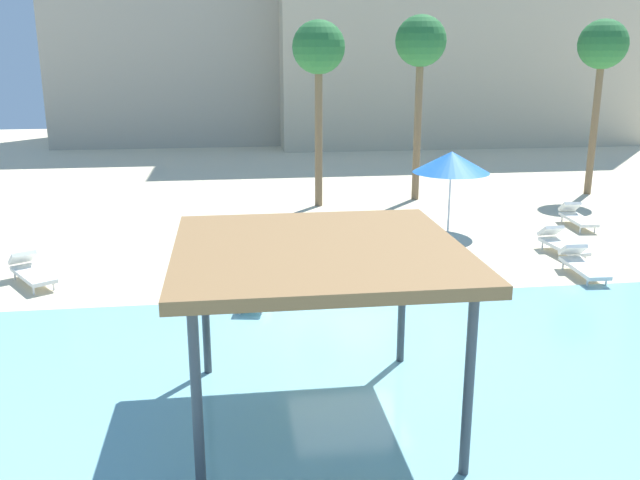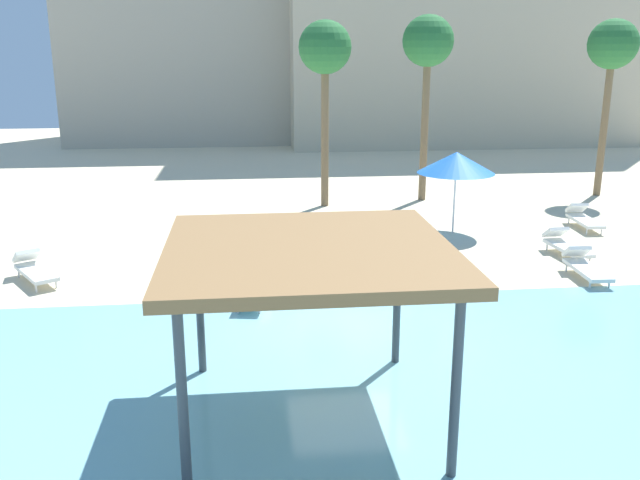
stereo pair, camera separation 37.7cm
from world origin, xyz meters
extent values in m
plane|color=beige|center=(0.00, 0.00, 0.00)|extent=(80.00, 80.00, 0.00)
cube|color=#7AB7C1|center=(0.00, -5.25, 0.02)|extent=(44.00, 13.50, 0.04)
cylinder|color=#42474C|center=(-2.95, -2.10, 1.35)|extent=(0.14, 0.14, 2.69)
cylinder|color=#42474C|center=(0.62, -2.10, 1.35)|extent=(0.14, 0.14, 2.69)
cylinder|color=#42474C|center=(-2.95, -5.67, 1.35)|extent=(0.14, 0.14, 2.69)
cylinder|color=#42474C|center=(0.62, -5.67, 1.35)|extent=(0.14, 0.14, 2.69)
cube|color=olive|center=(-1.16, -3.88, 2.78)|extent=(4.27, 4.27, 0.18)
cylinder|color=silver|center=(4.53, 7.12, 0.97)|extent=(0.06, 0.06, 1.93)
cone|color=blue|center=(4.53, 7.12, 2.27)|extent=(2.44, 2.44, 0.67)
cylinder|color=white|center=(-6.80, 2.94, 0.11)|extent=(0.05, 0.05, 0.22)
cylinder|color=white|center=(-7.21, 2.69, 0.11)|extent=(0.05, 0.05, 0.22)
cylinder|color=white|center=(-7.57, 4.16, 0.11)|extent=(0.05, 0.05, 0.22)
cylinder|color=white|center=(-7.98, 3.90, 0.11)|extent=(0.05, 0.05, 0.22)
cube|color=white|center=(-7.39, 3.42, 0.27)|extent=(1.47, 1.84, 0.10)
cube|color=white|center=(-7.79, 4.05, 0.55)|extent=(0.78, 0.75, 0.40)
cylinder|color=white|center=(7.25, 3.36, 0.11)|extent=(0.05, 0.05, 0.22)
cylinder|color=white|center=(6.77, 3.32, 0.11)|extent=(0.05, 0.05, 0.22)
cylinder|color=white|center=(7.13, 4.80, 0.11)|extent=(0.05, 0.05, 0.22)
cylinder|color=white|center=(6.65, 4.76, 0.11)|extent=(0.05, 0.05, 0.22)
cube|color=white|center=(6.95, 4.06, 0.27)|extent=(0.75, 1.84, 0.10)
cube|color=white|center=(6.89, 4.80, 0.55)|extent=(0.64, 0.56, 0.40)
cylinder|color=white|center=(9.16, 6.31, 0.11)|extent=(0.05, 0.05, 0.22)
cylinder|color=white|center=(8.68, 6.34, 0.11)|extent=(0.05, 0.05, 0.22)
cylinder|color=white|center=(9.25, 7.74, 0.11)|extent=(0.05, 0.05, 0.22)
cylinder|color=white|center=(8.77, 7.78, 0.11)|extent=(0.05, 0.05, 0.22)
cube|color=white|center=(8.97, 7.04, 0.27)|extent=(0.72, 1.84, 0.10)
cube|color=white|center=(9.01, 7.78, 0.55)|extent=(0.63, 0.55, 0.40)
cylinder|color=white|center=(-1.85, 0.58, 0.11)|extent=(0.05, 0.05, 0.22)
cylinder|color=white|center=(-2.32, 0.66, 0.11)|extent=(0.05, 0.05, 0.22)
cylinder|color=white|center=(-1.60, 2.00, 0.11)|extent=(0.05, 0.05, 0.22)
cylinder|color=white|center=(-2.08, 2.08, 0.11)|extent=(0.05, 0.05, 0.22)
cube|color=white|center=(-1.96, 1.33, 0.27)|extent=(0.90, 1.88, 0.10)
cube|color=white|center=(-1.84, 2.06, 0.55)|extent=(0.68, 0.60, 0.40)
cylinder|color=white|center=(6.73, 1.37, 0.11)|extent=(0.05, 0.05, 0.22)
cylinder|color=white|center=(6.25, 1.40, 0.11)|extent=(0.05, 0.05, 0.22)
cylinder|color=white|center=(6.81, 2.81, 0.11)|extent=(0.05, 0.05, 0.22)
cylinder|color=white|center=(6.33, 2.84, 0.11)|extent=(0.05, 0.05, 0.22)
cube|color=white|center=(6.53, 2.10, 0.27)|extent=(0.70, 1.83, 0.10)
cube|color=white|center=(6.58, 2.85, 0.55)|extent=(0.63, 0.54, 0.40)
cylinder|color=brown|center=(4.78, 12.08, 2.83)|extent=(0.28, 0.28, 5.66)
sphere|color=#286B33|center=(4.78, 12.08, 6.01)|extent=(1.90, 1.90, 1.90)
cylinder|color=brown|center=(12.06, 12.16, 2.78)|extent=(0.28, 0.28, 5.55)
sphere|color=#286B33|center=(12.06, 12.16, 5.90)|extent=(1.90, 1.90, 1.90)
cylinder|color=brown|center=(0.87, 11.44, 2.72)|extent=(0.28, 0.28, 5.43)
sphere|color=#286B33|center=(0.87, 11.44, 5.78)|extent=(1.90, 1.90, 1.90)
cube|color=#B2A893|center=(-4.53, 32.42, 7.15)|extent=(16.76, 8.44, 14.29)
cube|color=beige|center=(11.92, 29.78, 8.61)|extent=(22.39, 8.77, 17.22)
camera|label=1|loc=(-2.43, -13.54, 5.67)|focal=38.28mm
camera|label=2|loc=(-2.06, -13.58, 5.67)|focal=38.28mm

